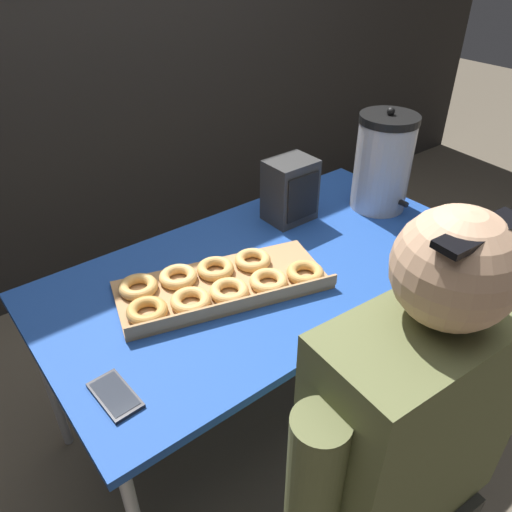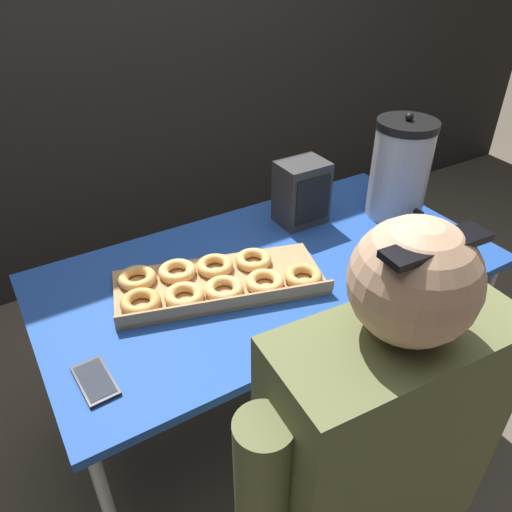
{
  "view_description": "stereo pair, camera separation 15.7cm",
  "coord_description": "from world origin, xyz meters",
  "px_view_note": "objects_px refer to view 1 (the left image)",
  "views": [
    {
      "loc": [
        -0.86,
        -1.02,
        1.65
      ],
      "look_at": [
        -0.06,
        0.0,
        0.77
      ],
      "focal_mm": 35.0,
      "sensor_mm": 36.0,
      "label": 1
    },
    {
      "loc": [
        -0.73,
        -1.11,
        1.65
      ],
      "look_at": [
        -0.06,
        0.0,
        0.77
      ],
      "focal_mm": 35.0,
      "sensor_mm": 36.0,
      "label": 2
    }
  ],
  "objects_px": {
    "donut_box": "(219,284)",
    "person_seated": "(399,469)",
    "coffee_urn": "(383,163)",
    "cell_phone": "(115,395)",
    "space_heater": "(290,190)"
  },
  "relations": [
    {
      "from": "donut_box",
      "to": "cell_phone",
      "type": "height_order",
      "value": "donut_box"
    },
    {
      "from": "donut_box",
      "to": "coffee_urn",
      "type": "height_order",
      "value": "coffee_urn"
    },
    {
      "from": "coffee_urn",
      "to": "person_seated",
      "type": "height_order",
      "value": "person_seated"
    },
    {
      "from": "donut_box",
      "to": "coffee_urn",
      "type": "bearing_deg",
      "value": 20.55
    },
    {
      "from": "cell_phone",
      "to": "space_heater",
      "type": "height_order",
      "value": "space_heater"
    },
    {
      "from": "cell_phone",
      "to": "coffee_urn",
      "type": "bearing_deg",
      "value": 8.06
    },
    {
      "from": "coffee_urn",
      "to": "person_seated",
      "type": "distance_m",
      "value": 1.11
    },
    {
      "from": "cell_phone",
      "to": "space_heater",
      "type": "xyz_separation_m",
      "value": [
        0.89,
        0.39,
        0.11
      ]
    },
    {
      "from": "person_seated",
      "to": "coffee_urn",
      "type": "bearing_deg",
      "value": -131.99
    },
    {
      "from": "donut_box",
      "to": "person_seated",
      "type": "bearing_deg",
      "value": -71.86
    },
    {
      "from": "donut_box",
      "to": "person_seated",
      "type": "relative_size",
      "value": 0.54
    },
    {
      "from": "donut_box",
      "to": "coffee_urn",
      "type": "xyz_separation_m",
      "value": [
        0.8,
        0.06,
        0.16
      ]
    },
    {
      "from": "space_heater",
      "to": "donut_box",
      "type": "bearing_deg",
      "value": -156.42
    },
    {
      "from": "coffee_urn",
      "to": "cell_phone",
      "type": "bearing_deg",
      "value": -168.58
    },
    {
      "from": "donut_box",
      "to": "cell_phone",
      "type": "bearing_deg",
      "value": -140.42
    }
  ]
}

